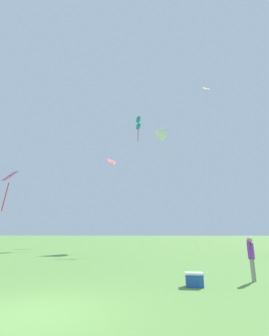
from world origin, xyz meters
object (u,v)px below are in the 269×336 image
object	(u,v)px
kite_white_distant	(159,132)
kite_yellow_diamond	(206,98)
kite_teal_box	(138,124)
kite_pink_low	(8,183)
kite_red_high	(111,165)
person_in_red_shirt	(251,254)
picnic_cooler	(194,279)

from	to	relation	value
kite_white_distant	kite_yellow_diamond	distance (m)	12.58
kite_teal_box	kite_white_distant	distance (m)	7.45
kite_pink_low	kite_yellow_diamond	bearing A→B (deg)	33.51
kite_yellow_diamond	kite_red_high	bearing A→B (deg)	-178.86
kite_teal_box	person_in_red_shirt	world-z (taller)	kite_teal_box
kite_pink_low	picnic_cooler	xyz separation A→B (m)	(16.34, -13.17, -6.28)
kite_teal_box	person_in_red_shirt	size ratio (longest dim) A/B	13.23
kite_teal_box	kite_red_high	size ratio (longest dim) A/B	1.51
kite_yellow_diamond	picnic_cooler	bearing A→B (deg)	-103.11
kite_pink_low	person_in_red_shirt	xyz separation A→B (m)	(18.61, -11.95, -5.57)
kite_red_high	kite_yellow_diamond	xyz separation A→B (m)	(15.87, 0.32, 11.13)
kite_white_distant	kite_yellow_diamond	bearing A→B (deg)	34.30
kite_pink_low	person_in_red_shirt	bearing A→B (deg)	-32.71
kite_pink_low	picnic_cooler	world-z (taller)	kite_pink_low
kite_red_high	kite_yellow_diamond	size ratio (longest dim) A/B	0.52
kite_yellow_diamond	person_in_red_shirt	world-z (taller)	kite_yellow_diamond
kite_pink_low	kite_red_high	bearing A→B (deg)	64.55
kite_teal_box	kite_yellow_diamond	world-z (taller)	kite_yellow_diamond
kite_pink_low	kite_yellow_diamond	xyz separation A→B (m)	(22.95, 15.20, 17.00)
kite_pink_low	kite_yellow_diamond	distance (m)	32.35
person_in_red_shirt	kite_yellow_diamond	bearing A→B (deg)	80.92
kite_teal_box	picnic_cooler	world-z (taller)	kite_teal_box
person_in_red_shirt	picnic_cooler	world-z (taller)	person_in_red_shirt
kite_white_distant	picnic_cooler	bearing A→B (deg)	-86.66
kite_teal_box	picnic_cooler	xyz separation A→B (m)	(4.82, -28.18, -19.19)
kite_teal_box	picnic_cooler	size ratio (longest dim) A/B	34.31
kite_pink_low	kite_red_high	xyz separation A→B (m)	(7.08, 14.88, 5.87)
picnic_cooler	kite_pink_low	bearing A→B (deg)	141.14
kite_teal_box	kite_pink_low	size ratio (longest dim) A/B	2.58
kite_red_high	picnic_cooler	world-z (taller)	kite_red_high
kite_teal_box	person_in_red_shirt	distance (m)	33.45
kite_teal_box	kite_white_distant	world-z (taller)	kite_teal_box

